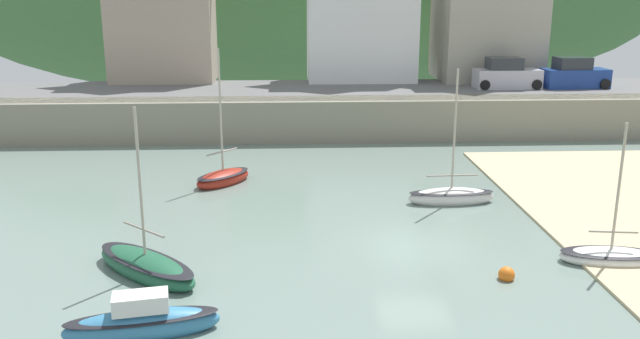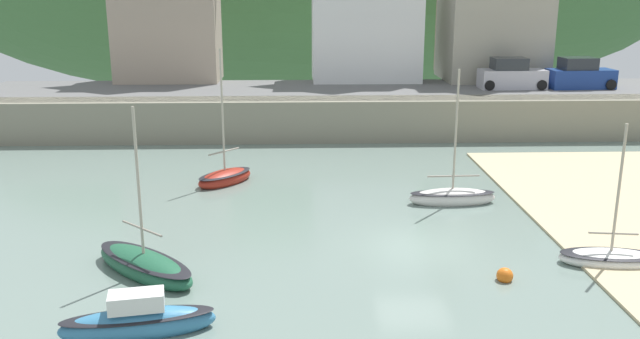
# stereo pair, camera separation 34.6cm
# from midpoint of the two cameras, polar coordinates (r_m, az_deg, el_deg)

# --- Properties ---
(quay_seawall) EXTENTS (48.00, 9.40, 2.40)m
(quay_seawall) POSITION_cam_midpoint_polar(r_m,az_deg,el_deg) (39.61, 3.34, 4.70)
(quay_seawall) COLOR gray
(quay_seawall) RESTS_ON ground
(waterfront_building_left) EXTENTS (7.17, 4.45, 9.64)m
(waterfront_building_left) POSITION_cam_midpoint_polar(r_m,az_deg,el_deg) (47.24, -13.64, 13.30)
(waterfront_building_left) COLOR tan
(waterfront_building_left) RESTS_ON ground
(waterfront_building_centre) EXTENTS (7.57, 5.08, 9.84)m
(waterfront_building_centre) POSITION_cam_midpoint_polar(r_m,az_deg,el_deg) (46.68, 3.32, 13.79)
(waterfront_building_centre) COLOR silver
(waterfront_building_centre) RESTS_ON ground
(waterfront_building_right) EXTENTS (6.97, 6.11, 10.10)m
(waterfront_building_right) POSITION_cam_midpoint_polar(r_m,az_deg,el_deg) (48.38, 14.03, 13.57)
(waterfront_building_right) COLOR #A19D8B
(waterfront_building_right) RESTS_ON ground
(sailboat_blue_trim) EXTENTS (3.39, 1.69, 4.76)m
(sailboat_blue_trim) POSITION_cam_midpoint_polar(r_m,az_deg,el_deg) (23.62, 23.18, -6.82)
(sailboat_blue_trim) COLOR white
(sailboat_blue_trim) RESTS_ON ground
(motorboat_with_cabin) EXTENTS (4.08, 1.70, 1.34)m
(motorboat_with_cabin) POSITION_cam_midpoint_polar(r_m,az_deg,el_deg) (18.12, -15.50, -12.51)
(motorboat_with_cabin) COLOR teal
(motorboat_with_cabin) RESTS_ON ground
(sailboat_nearest_shore) EXTENTS (2.94, 3.10, 6.25)m
(sailboat_nearest_shore) POSITION_cam_midpoint_polar(r_m,az_deg,el_deg) (30.62, -8.60, -0.67)
(sailboat_nearest_shore) COLOR maroon
(sailboat_nearest_shore) RESTS_ON ground
(sailboat_tall_mast) EXTENTS (3.62, 1.16, 5.72)m
(sailboat_tall_mast) POSITION_cam_midpoint_polar(r_m,az_deg,el_deg) (28.06, 10.80, -2.25)
(sailboat_tall_mast) COLOR silver
(sailboat_tall_mast) RESTS_ON ground
(sailboat_far_left) EXTENTS (4.19, 4.04, 5.47)m
(sailboat_far_left) POSITION_cam_midpoint_polar(r_m,az_deg,el_deg) (21.61, -15.09, -7.94)
(sailboat_far_left) COLOR #205A3D
(sailboat_far_left) RESTS_ON ground
(parked_car_near_slipway) EXTENTS (4.11, 1.82, 1.95)m
(parked_car_near_slipway) POSITION_cam_midpoint_polar(r_m,az_deg,el_deg) (44.43, 15.42, 7.75)
(parked_car_near_slipway) COLOR #B4B3BE
(parked_car_near_slipway) RESTS_ON ground
(parked_car_by_wall) EXTENTS (4.20, 1.95, 1.95)m
(parked_car_by_wall) POSITION_cam_midpoint_polar(r_m,az_deg,el_deg) (45.98, 20.69, 7.56)
(parked_car_by_wall) COLOR navy
(parked_car_by_wall) RESTS_ON ground
(mooring_buoy) EXTENTS (0.51, 0.51, 0.51)m
(mooring_buoy) POSITION_cam_midpoint_polar(r_m,az_deg,el_deg) (21.33, 15.20, -8.67)
(mooring_buoy) COLOR orange
(mooring_buoy) RESTS_ON ground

